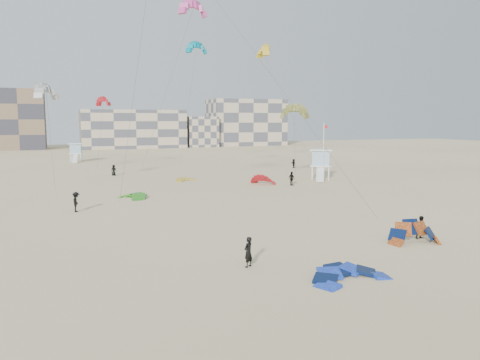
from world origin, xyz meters
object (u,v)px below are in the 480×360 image
object	(u,v)px
kite_ground_blue	(349,279)
kitesurfer_main	(248,252)
kite_ground_orange	(414,243)
lifeguard_tower_near	(321,164)

from	to	relation	value
kite_ground_blue	kitesurfer_main	bearing A→B (deg)	130.55
kite_ground_blue	kite_ground_orange	bearing A→B (deg)	22.00
kite_ground_blue	kitesurfer_main	size ratio (longest dim) A/B	2.40
kitesurfer_main	lifeguard_tower_near	xyz separation A→B (m)	(25.42, 35.13, 1.28)
kite_ground_orange	kitesurfer_main	bearing A→B (deg)	-166.71
kite_ground_blue	kitesurfer_main	xyz separation A→B (m)	(-4.28, 3.90, 0.90)
kite_ground_blue	kitesurfer_main	world-z (taller)	kitesurfer_main
kite_ground_blue	kite_ground_orange	distance (m)	9.73
kitesurfer_main	kite_ground_blue	bearing A→B (deg)	104.93
kite_ground_blue	kitesurfer_main	distance (m)	5.86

